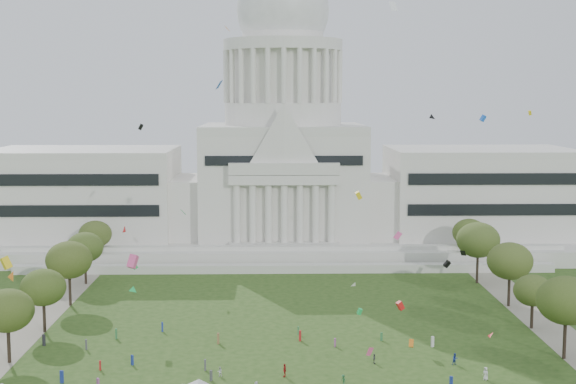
{
  "coord_description": "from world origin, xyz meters",
  "views": [
    {
      "loc": [
        -3.06,
        -107.17,
        42.35
      ],
      "look_at": [
        0.0,
        45.0,
        24.0
      ],
      "focal_mm": 50.0,
      "sensor_mm": 36.0,
      "label": 1
    }
  ],
  "objects": [
    {
      "name": "person_8",
      "position": [
        -11.06,
        10.35,
        0.75
      ],
      "size": [
        0.78,
        0.55,
        1.49
      ],
      "primitive_type": "imported",
      "rotation": [
        0.0,
        0.0,
        3.29
      ],
      "color": "silver",
      "rests_on": "ground"
    },
    {
      "name": "person_10",
      "position": [
        13.12,
        15.61,
        0.81
      ],
      "size": [
        0.69,
        1.03,
        1.61
      ],
      "primitive_type": "imported",
      "rotation": [
        0.0,
        0.0,
        1.38
      ],
      "color": "#4C4C51",
      "rests_on": "ground"
    },
    {
      "name": "row_tree_r_6",
      "position": [
        45.96,
        88.13,
        8.51
      ],
      "size": [
        8.42,
        8.42,
        11.97
      ],
      "color": "black",
      "rests_on": "ground"
    },
    {
      "name": "row_tree_l_3",
      "position": [
        -44.09,
        33.92,
        8.21
      ],
      "size": [
        8.12,
        8.12,
        11.55
      ],
      "color": "black",
      "rests_on": "ground"
    },
    {
      "name": "row_tree_r_4",
      "position": [
        44.76,
        50.04,
        9.29
      ],
      "size": [
        9.19,
        9.19,
        13.06
      ],
      "color": "black",
      "rests_on": "ground"
    },
    {
      "name": "person_2",
      "position": [
        25.85,
        14.84,
        0.94
      ],
      "size": [
        1.05,
        0.82,
        1.88
      ],
      "primitive_type": "imported",
      "rotation": [
        0.0,
        0.0,
        0.32
      ],
      "color": "navy",
      "rests_on": "ground"
    },
    {
      "name": "row_tree_r_5",
      "position": [
        43.49,
        70.19,
        9.93
      ],
      "size": [
        9.82,
        9.82,
        13.96
      ],
      "color": "black",
      "rests_on": "ground"
    },
    {
      "name": "person_0",
      "position": [
        28.88,
        8.0,
        0.98
      ],
      "size": [
        1.05,
        1.15,
        1.97
      ],
      "primitive_type": "imported",
      "rotation": [
        0.0,
        0.0,
        5.29
      ],
      "color": "silver",
      "rests_on": "ground"
    },
    {
      "name": "row_tree_l_5",
      "position": [
        -45.22,
        71.01,
        8.42
      ],
      "size": [
        8.33,
        8.33,
        11.85
      ],
      "color": "black",
      "rests_on": "ground"
    },
    {
      "name": "path_left",
      "position": [
        -48.0,
        30.0,
        0.02
      ],
      "size": [
        8.0,
        160.0,
        0.04
      ],
      "primitive_type": "cube",
      "color": "gray",
      "rests_on": "ground"
    },
    {
      "name": "capitol",
      "position": [
        0.0,
        113.59,
        22.3
      ],
      "size": [
        160.0,
        64.5,
        91.3
      ],
      "color": "silver",
      "rests_on": "ground"
    },
    {
      "name": "row_tree_l_4",
      "position": [
        -44.08,
        52.42,
        9.39
      ],
      "size": [
        9.29,
        9.29,
        13.21
      ],
      "color": "black",
      "rests_on": "ground"
    },
    {
      "name": "row_tree_l_6",
      "position": [
        -46.87,
        89.14,
        8.27
      ],
      "size": [
        8.19,
        8.19,
        11.64
      ],
      "color": "black",
      "rests_on": "ground"
    },
    {
      "name": "row_tree_r_3",
      "position": [
        44.4,
        34.48,
        7.08
      ],
      "size": [
        7.01,
        7.01,
        9.98
      ],
      "color": "black",
      "rests_on": "ground"
    },
    {
      "name": "person_3",
      "position": [
        7.37,
        6.38,
        0.78
      ],
      "size": [
        0.96,
        1.13,
        1.55
      ],
      "primitive_type": "imported",
      "rotation": [
        0.0,
        0.0,
        5.26
      ],
      "color": "#33723F",
      "rests_on": "ground"
    },
    {
      "name": "row_tree_l_2",
      "position": [
        -45.04,
        17.3,
        8.51
      ],
      "size": [
        8.42,
        8.42,
        11.97
      ],
      "color": "black",
      "rests_on": "ground"
    },
    {
      "name": "person_4",
      "position": [
        -1.21,
        9.94,
        1.01
      ],
      "size": [
        0.8,
        1.26,
        2.02
      ],
      "primitive_type": "imported",
      "rotation": [
        0.0,
        0.0,
        4.57
      ],
      "color": "#B21E1E",
      "rests_on": "ground"
    },
    {
      "name": "row_tree_r_2",
      "position": [
        44.17,
        17.44,
        9.66
      ],
      "size": [
        9.55,
        9.55,
        13.58
      ],
      "color": "black",
      "rests_on": "ground"
    },
    {
      "name": "path_right",
      "position": [
        48.0,
        30.0,
        0.02
      ],
      "size": [
        8.0,
        160.0,
        0.04
      ],
      "primitive_type": "cube",
      "color": "gray",
      "rests_on": "ground"
    },
    {
      "name": "kite_swarm",
      "position": [
        3.81,
        11.03,
        24.25
      ],
      "size": [
        97.6,
        107.03,
        58.42
      ],
      "color": "yellow",
      "rests_on": "ground"
    },
    {
      "name": "distant_crowd",
      "position": [
        -15.07,
        14.78,
        0.89
      ],
      "size": [
        66.68,
        38.51,
        1.95
      ],
      "color": "silver",
      "rests_on": "ground"
    }
  ]
}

